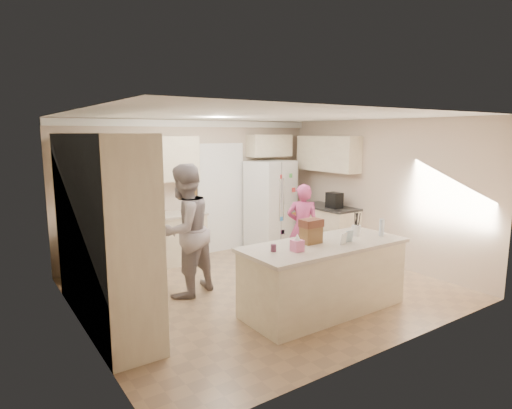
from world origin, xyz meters
TOP-DOWN VIEW (x-y plane):
  - floor at (0.00, 0.00)m, footprint 5.20×4.60m
  - ceiling at (0.00, 0.00)m, footprint 5.20×4.60m
  - wall_back at (0.00, 2.31)m, footprint 5.20×0.02m
  - wall_front at (0.00, -2.31)m, footprint 5.20×0.02m
  - wall_left at (-2.61, 0.00)m, footprint 0.02×4.60m
  - wall_right at (2.61, 0.00)m, footprint 0.02×4.60m
  - crown_back at (0.00, 2.26)m, footprint 5.20×0.08m
  - pantry_bank at (-2.30, 0.20)m, footprint 0.60×2.60m
  - back_base_cab at (-1.15, 2.00)m, footprint 2.20×0.60m
  - back_countertop at (-1.15, 1.99)m, footprint 2.24×0.63m
  - back_upper_cab at (-1.15, 2.12)m, footprint 2.20×0.35m
  - doorway_opening at (0.55, 2.28)m, footprint 0.90×0.06m
  - doorway_casing at (0.55, 2.24)m, footprint 1.02×0.03m
  - wall_frame_upper at (0.02, 2.27)m, footprint 0.15×0.02m
  - wall_frame_lower at (0.02, 2.27)m, footprint 0.15×0.02m
  - refrigerator at (1.55, 1.93)m, footprint 1.03×0.88m
  - fridge_seam at (1.55, 1.58)m, footprint 0.02×0.02m
  - fridge_dispenser at (1.33, 1.57)m, footprint 0.22×0.03m
  - fridge_handle_l at (1.50, 1.56)m, footprint 0.02×0.02m
  - fridge_handle_r at (1.60, 1.56)m, footprint 0.02×0.02m
  - over_fridge_cab at (1.65, 2.12)m, footprint 0.95×0.35m
  - right_base_cab at (2.30, 1.00)m, footprint 0.60×1.20m
  - right_countertop at (2.29, 1.00)m, footprint 0.63×1.24m
  - right_upper_cab at (2.43, 1.20)m, footprint 0.35×1.50m
  - coffee_maker at (2.25, 0.80)m, footprint 0.22×0.28m
  - island_base at (0.20, -1.10)m, footprint 2.20×0.90m
  - island_top at (0.20, -1.10)m, footprint 2.28×0.96m
  - utensil_crock at (0.85, -1.05)m, footprint 0.13×0.13m
  - tissue_box at (-0.35, -1.20)m, footprint 0.13×0.13m
  - tissue_plume at (-0.35, -1.20)m, footprint 0.08×0.08m
  - dollhouse_body at (0.05, -1.00)m, footprint 0.26×0.18m
  - dollhouse_roof at (0.05, -1.00)m, footprint 0.28×0.20m
  - jam_jar at (-0.60, -1.05)m, footprint 0.07×0.07m
  - greeting_card_a at (0.35, -1.30)m, footprint 0.12×0.06m
  - greeting_card_b at (0.50, -1.25)m, footprint 0.12×0.05m
  - water_bottle at (1.15, -1.25)m, footprint 0.07×0.07m
  - shaker_salt at (1.02, -0.88)m, footprint 0.05×0.05m
  - shaker_pepper at (1.09, -0.88)m, footprint 0.05×0.05m
  - teen_boy at (-1.08, 0.46)m, footprint 1.14×1.02m
  - teen_girl at (1.10, 0.38)m, footprint 0.65×0.64m
  - fridge_magnets at (1.55, 1.57)m, footprint 0.76×0.02m

SIDE VIEW (x-z plane):
  - floor at x=0.00m, z-range -0.02..0.00m
  - back_base_cab at x=-1.15m, z-range 0.00..0.88m
  - right_base_cab at x=2.30m, z-range 0.00..0.88m
  - island_base at x=0.20m, z-range 0.00..0.88m
  - teen_girl at x=1.10m, z-range 0.00..1.51m
  - back_countertop at x=-1.15m, z-range 0.88..0.92m
  - refrigerator at x=1.55m, z-range 0.00..1.80m
  - fridge_seam at x=1.55m, z-range 0.01..1.79m
  - right_countertop at x=2.29m, z-range 0.88..0.92m
  - island_top at x=0.20m, z-range 0.88..0.93m
  - fridge_magnets at x=1.55m, z-range 0.18..1.62m
  - teen_boy at x=-1.08m, z-range 0.00..1.93m
  - jam_jar at x=-0.60m, z-range 0.93..1.02m
  - shaker_salt at x=1.02m, z-range 0.93..1.02m
  - shaker_pepper at x=1.09m, z-range 0.93..1.02m
  - tissue_box at x=-0.35m, z-range 0.93..1.07m
  - utensil_crock at x=0.85m, z-range 0.93..1.07m
  - greeting_card_a at x=0.35m, z-range 0.93..1.08m
  - greeting_card_b at x=0.50m, z-range 0.93..1.08m
  - dollhouse_body at x=0.05m, z-range 0.93..1.15m
  - water_bottle at x=1.15m, z-range 0.92..1.17m
  - doorway_opening at x=0.55m, z-range 0.00..2.10m
  - doorway_casing at x=0.55m, z-range -0.06..2.16m
  - fridge_handle_l at x=1.50m, z-range 0.62..1.48m
  - fridge_handle_r at x=1.60m, z-range 0.62..1.48m
  - coffee_maker at x=2.25m, z-range 0.92..1.22m
  - tissue_plume at x=-0.35m, z-range 1.06..1.15m
  - fridge_dispenser at x=1.33m, z-range 0.97..1.32m
  - pantry_bank at x=-2.30m, z-range 0.00..2.35m
  - dollhouse_roof at x=0.05m, z-range 1.15..1.25m
  - wall_frame_lower at x=0.02m, z-range 1.18..1.38m
  - wall_back at x=0.00m, z-range 0.00..2.60m
  - wall_front at x=0.00m, z-range 0.00..2.60m
  - wall_left at x=-2.61m, z-range 0.00..2.60m
  - wall_right at x=2.61m, z-range 0.00..2.60m
  - wall_frame_upper at x=0.02m, z-range 1.45..1.65m
  - back_upper_cab at x=-1.15m, z-range 1.50..2.30m
  - right_upper_cab at x=2.43m, z-range 1.60..2.30m
  - over_fridge_cab at x=1.65m, z-range 1.88..2.33m
  - crown_back at x=0.00m, z-range 2.47..2.59m
  - ceiling at x=0.00m, z-range 2.60..2.62m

